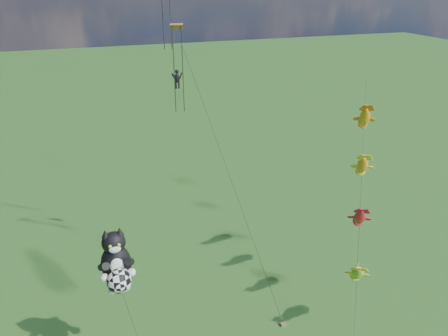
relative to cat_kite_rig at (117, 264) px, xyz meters
name	(u,v)px	position (x,y,z in m)	size (l,w,h in m)	color
cat_kite_rig	(117,264)	(0.00, 0.00, 0.00)	(2.68, 4.07, 10.14)	brown
fish_windsock_rig	(361,191)	(19.34, 0.54, 2.01)	(8.42, 13.68, 16.93)	brown
parafoil_rig	(178,60)	(7.68, 12.42, 11.02)	(5.31, 16.93, 28.29)	brown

